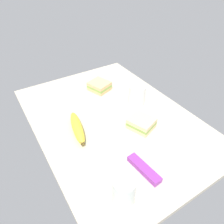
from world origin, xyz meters
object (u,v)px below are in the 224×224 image
Objects in this scene: sandwich_main at (99,86)px; snack_bar at (144,169)px; glass_of_milk at (124,192)px; banana at (77,127)px; sandwich_side at (141,123)px; coffee_mug_black at (137,95)px.

snack_bar is at bearing 166.63° from sandwich_main.
glass_of_milk reaches higher than banana.
sandwich_side is at bearing -179.54° from sandwich_main.
sandwich_side is 0.89× the size of snack_bar.
sandwich_main is 1.26× the size of glass_of_milk.
glass_of_milk reaches higher than coffee_mug_black.
glass_of_milk is 0.71× the size of snack_bar.
glass_of_milk is at bearing 107.87° from snack_bar.
sandwich_side is at bearing -40.88° from snack_bar.
glass_of_milk is at bearing 178.32° from banana.
coffee_mug_black is at bearing -30.73° from sandwich_side.
sandwich_main is at bearing -45.52° from banana.
coffee_mug_black reaches higher than snack_bar.
sandwich_side is 21.74cm from snack_bar.
sandwich_main is (19.88, 9.08, -2.66)cm from coffee_mug_black.
glass_of_milk is at bearing 132.77° from sandwich_side.
coffee_mug_black is at bearing -155.44° from sandwich_main.
sandwich_side reaches higher than banana.
sandwich_side is at bearing -117.31° from banana.
snack_bar is at bearing -160.28° from banana.
glass_of_milk is 34.66cm from banana.
banana is (34.58, -1.02, -2.14)cm from glass_of_milk.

